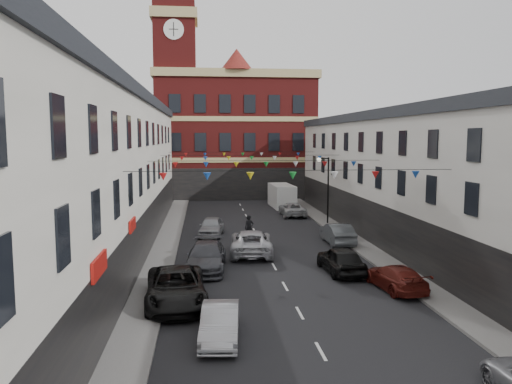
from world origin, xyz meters
name	(u,v)px	position (x,y,z in m)	size (l,w,h in m)	color
ground	(274,267)	(0.00, 0.00, 0.00)	(160.00, 160.00, 0.00)	black
pavement_left	(161,260)	(-6.90, 2.00, 0.07)	(1.80, 64.00, 0.15)	#605E5B
pavement_right	(374,255)	(6.90, 2.00, 0.07)	(1.80, 64.00, 0.15)	#605E5B
terrace_left	(73,178)	(-11.78, 1.00, 5.35)	(8.40, 56.00, 10.70)	beige
terrace_right	(456,183)	(11.78, 1.00, 4.85)	(8.40, 56.00, 9.70)	silver
civic_building	(234,135)	(0.00, 37.95, 8.14)	(20.60, 13.30, 18.50)	maroon
clock_tower	(176,80)	(-7.50, 35.00, 14.93)	(5.60, 5.60, 30.00)	maroon
distant_hill	(204,153)	(-4.00, 62.00, 5.00)	(40.00, 14.00, 10.00)	#305326
street_lamp	(325,181)	(6.55, 14.00, 3.90)	(1.10, 0.36, 6.00)	black
car_left_b	(220,323)	(-3.60, -10.55, 0.66)	(1.41, 4.04, 1.33)	#AEAFB6
car_left_c	(176,287)	(-5.50, -6.25, 0.82)	(2.71, 5.89, 1.64)	black
car_left_d	(206,257)	(-4.07, -0.33, 0.79)	(2.22, 5.47, 1.59)	#3C3D43
car_left_e	(211,227)	(-3.60, 9.96, 0.74)	(1.75, 4.35, 1.48)	#96989E
car_right_c	(395,277)	(5.50, -5.12, 0.64)	(1.79, 4.41, 1.28)	#5E1912
car_right_d	(341,260)	(3.60, -1.76, 0.78)	(1.84, 4.56, 1.55)	black
car_right_e	(337,233)	(5.50, 5.99, 0.76)	(1.62, 4.64, 1.53)	#4E5256
car_right_f	(292,209)	(4.54, 19.17, 0.68)	(2.24, 4.86, 1.35)	#A6A8AB
moving_car	(251,242)	(-1.06, 3.46, 0.81)	(2.69, 5.83, 1.62)	silver
white_van	(282,196)	(4.48, 25.58, 1.26)	(2.19, 5.69, 2.52)	silver
pedestrian	(249,228)	(-0.80, 7.76, 0.96)	(0.70, 0.46, 1.93)	black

